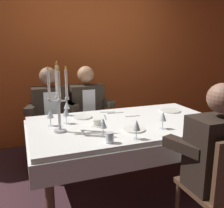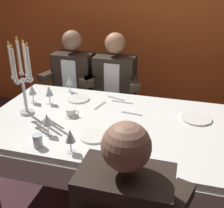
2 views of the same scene
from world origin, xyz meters
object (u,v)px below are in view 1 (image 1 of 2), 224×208
(wine_glass_5, at_px, (103,124))
(coffee_cup_0, at_px, (97,123))
(candelabra, at_px, (58,99))
(seated_diner_2, at_px, (217,152))
(dinner_plate_2, at_px, (83,117))
(wine_glass_3, at_px, (66,112))
(seated_diner_0, at_px, (50,108))
(dinner_plate_1, at_px, (170,111))
(dining_table, at_px, (126,133))
(wine_glass_1, at_px, (50,114))
(seated_diner_1, at_px, (86,105))
(wine_glass_2, at_px, (137,126))
(wine_glass_4, at_px, (163,117))
(wine_glass_0, at_px, (67,105))
(water_tumbler_0, at_px, (110,138))
(dinner_plate_0, at_px, (134,129))

(wine_glass_5, relative_size, coffee_cup_0, 1.24)
(candelabra, bearing_deg, seated_diner_2, -39.63)
(dinner_plate_2, bearing_deg, candelabra, -129.11)
(wine_glass_3, xyz_separation_m, seated_diner_0, (-0.07, 0.72, -0.12))
(dinner_plate_1, bearing_deg, dining_table, -162.12)
(candelabra, relative_size, wine_glass_1, 3.79)
(seated_diner_1, bearing_deg, seated_diner_2, -73.79)
(wine_glass_5, bearing_deg, wine_glass_2, -32.46)
(wine_glass_1, xyz_separation_m, wine_glass_3, (0.15, 0.02, 0.00))
(dinner_plate_2, distance_m, wine_glass_4, 0.87)
(wine_glass_5, bearing_deg, candelabra, 141.71)
(wine_glass_2, relative_size, wine_glass_4, 1.00)
(dinner_plate_2, height_order, wine_glass_3, wine_glass_3)
(dining_table, height_order, seated_diner_2, seated_diner_2)
(candelabra, bearing_deg, wine_glass_1, 105.66)
(seated_diner_2, bearing_deg, wine_glass_4, 100.27)
(wine_glass_0, bearing_deg, dining_table, -41.37)
(dinner_plate_2, height_order, wine_glass_5, wine_glass_5)
(dinner_plate_2, bearing_deg, coffee_cup_0, -78.37)
(dinner_plate_1, distance_m, wine_glass_3, 1.23)
(dinner_plate_1, relative_size, wine_glass_0, 1.45)
(dinner_plate_2, distance_m, seated_diner_1, 0.61)
(seated_diner_1, xyz_separation_m, seated_diner_2, (0.52, -1.77, 0.00))
(wine_glass_3, relative_size, water_tumbler_0, 1.88)
(wine_glass_4, xyz_separation_m, seated_diner_0, (-0.88, 1.19, -0.12))
(wine_glass_2, relative_size, seated_diner_1, 0.13)
(candelabra, height_order, wine_glass_3, candelabra)
(dining_table, xyz_separation_m, wine_glass_0, (-0.52, 0.45, 0.23))
(wine_glass_0, distance_m, wine_glass_2, 1.00)
(dining_table, xyz_separation_m, dinner_plate_1, (0.65, 0.21, 0.13))
(dinner_plate_0, xyz_separation_m, dinner_plate_2, (-0.34, 0.56, 0.00))
(wine_glass_3, distance_m, coffee_cup_0, 0.32)
(candelabra, relative_size, seated_diner_2, 0.50)
(wine_glass_2, height_order, wine_glass_5, same)
(wine_glass_0, relative_size, seated_diner_2, 0.13)
(dinner_plate_1, bearing_deg, wine_glass_2, -138.91)
(dining_table, height_order, wine_glass_1, wine_glass_1)
(dining_table, bearing_deg, dinner_plate_1, 17.88)
(wine_glass_2, xyz_separation_m, wine_glass_4, (0.34, 0.15, 0.00))
(dining_table, xyz_separation_m, wine_glass_1, (-0.73, 0.15, 0.23))
(dinner_plate_0, xyz_separation_m, seated_diner_2, (0.37, -0.64, -0.01))
(seated_diner_2, bearing_deg, wine_glass_0, 122.28)
(wine_glass_2, bearing_deg, wine_glass_0, 113.68)
(wine_glass_5, distance_m, seated_diner_1, 1.21)
(wine_glass_4, height_order, seated_diner_0, seated_diner_0)
(dining_table, bearing_deg, seated_diner_1, 101.78)
(wine_glass_4, distance_m, seated_diner_1, 1.27)
(wine_glass_5, bearing_deg, wine_glass_0, 102.18)
(dining_table, distance_m, wine_glass_2, 0.53)
(wine_glass_4, relative_size, seated_diner_1, 0.13)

